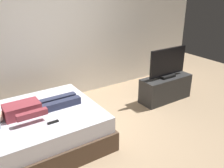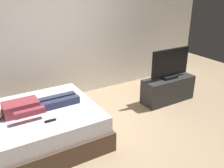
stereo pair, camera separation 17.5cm
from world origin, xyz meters
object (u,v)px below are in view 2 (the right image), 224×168
object	(u,v)px
tv_stand	(168,89)
tv	(170,64)
person	(31,106)
remote	(50,121)
bed	(32,129)

from	to	relation	value
tv_stand	tv	world-z (taller)	tv
person	tv	size ratio (longest dim) A/B	1.43
remote	tv_stand	world-z (taller)	remote
person	tv	world-z (taller)	tv
bed	person	size ratio (longest dim) A/B	1.56
bed	tv	world-z (taller)	tv
person	bed	bearing A→B (deg)	-139.90
person	remote	bearing A→B (deg)	-69.53
tv	remote	bearing A→B (deg)	-169.73
person	tv	bearing A→B (deg)	1.23
remote	tv	distance (m)	2.61
tv_stand	tv	bearing A→B (deg)	-90.00
person	tv_stand	distance (m)	2.73
bed	person	bearing A→B (deg)	40.10
bed	tv	size ratio (longest dim) A/B	2.23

